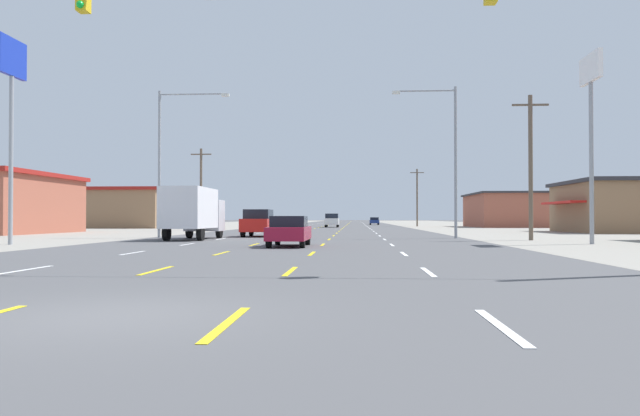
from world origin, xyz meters
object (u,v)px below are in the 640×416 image
object	(u,v)px
suv_center_turn_midfar	(332,220)
pole_sign_right_row_0	(591,98)
streetlight_right_row_0	(449,150)
box_truck_far_left_near	(193,211)
suv_inner_left_mid	(259,223)
sedan_far_right_far	(374,221)
sedan_center_turn_nearest	(289,231)
streetlight_left_row_0	(167,151)
pole_sign_left_row_0	(12,85)

from	to	relation	value
suv_center_turn_midfar	pole_sign_right_row_0	xyz separation A→B (m)	(15.71, -54.57, 6.61)
pole_sign_right_row_0	streetlight_right_row_0	world-z (taller)	streetlight_right_row_0
box_truck_far_left_near	suv_center_turn_midfar	distance (m)	49.64
suv_inner_left_mid	sedan_far_right_far	world-z (taller)	suv_inner_left_mid
sedan_center_turn_nearest	streetlight_left_row_0	bearing A→B (deg)	129.66
sedan_center_turn_nearest	box_truck_far_left_near	size ratio (longest dim) A/B	0.62
box_truck_far_left_near	suv_center_turn_midfar	world-z (taller)	box_truck_far_left_near
box_truck_far_left_near	streetlight_right_row_0	world-z (taller)	streetlight_right_row_0
suv_center_turn_midfar	pole_sign_left_row_0	world-z (taller)	pole_sign_left_row_0
streetlight_right_row_0	pole_sign_right_row_0	bearing A→B (deg)	-55.36
sedan_far_right_far	streetlight_left_row_0	distance (m)	77.41
pole_sign_right_row_0	streetlight_right_row_0	bearing A→B (deg)	124.64
suv_inner_left_mid	box_truck_far_left_near	bearing A→B (deg)	-117.36
suv_inner_left_mid	suv_center_turn_midfar	world-z (taller)	same
sedan_center_turn_nearest	pole_sign_right_row_0	world-z (taller)	pole_sign_right_row_0
box_truck_far_left_near	streetlight_right_row_0	size ratio (longest dim) A/B	0.70
pole_sign_left_row_0	streetlight_left_row_0	size ratio (longest dim) A/B	1.04
box_truck_far_left_near	sedan_far_right_far	distance (m)	79.88
streetlight_right_row_0	streetlight_left_row_0	bearing A→B (deg)	180.00
box_truck_far_left_near	suv_inner_left_mid	xyz separation A→B (m)	(3.17, 6.12, -0.81)
sedan_center_turn_nearest	suv_center_turn_midfar	world-z (taller)	suv_center_turn_midfar
box_truck_far_left_near	streetlight_left_row_0	size ratio (longest dim) A/B	0.71
suv_center_turn_midfar	pole_sign_left_row_0	bearing A→B (deg)	-104.08
box_truck_far_left_near	suv_center_turn_midfar	xyz separation A→B (m)	(6.85, 49.16, -0.81)
box_truck_far_left_near	suv_center_turn_midfar	bearing A→B (deg)	82.07
streetlight_left_row_0	streetlight_right_row_0	distance (m)	19.34
sedan_center_turn_nearest	suv_center_turn_midfar	bearing A→B (deg)	90.24
sedan_far_right_far	suv_center_turn_midfar	bearing A→B (deg)	-103.47
sedan_center_turn_nearest	box_truck_far_left_near	xyz separation A→B (m)	(-7.09, 8.65, 1.08)
sedan_center_turn_nearest	sedan_far_right_far	world-z (taller)	same
suv_center_turn_midfar	pole_sign_right_row_0	distance (m)	57.17
sedan_center_turn_nearest	sedan_far_right_far	size ratio (longest dim) A/B	1.00
suv_inner_left_mid	pole_sign_left_row_0	size ratio (longest dim) A/B	0.46
box_truck_far_left_near	suv_inner_left_mid	size ratio (longest dim) A/B	1.47
streetlight_right_row_0	suv_inner_left_mid	bearing A→B (deg)	167.86
sedan_far_right_far	pole_sign_right_row_0	size ratio (longest dim) A/B	0.45
streetlight_left_row_0	pole_sign_right_row_0	bearing A→B (deg)	-18.87
box_truck_far_left_near	pole_sign_right_row_0	xyz separation A→B (m)	(22.55, -5.42, 5.80)
box_truck_far_left_near	streetlight_left_row_0	world-z (taller)	streetlight_left_row_0
suv_inner_left_mid	streetlight_left_row_0	world-z (taller)	streetlight_left_row_0
pole_sign_left_row_0	pole_sign_right_row_0	size ratio (longest dim) A/B	1.07
pole_sign_right_row_0	suv_inner_left_mid	bearing A→B (deg)	149.24
pole_sign_right_row_0	sedan_center_turn_nearest	bearing A→B (deg)	-168.19
sedan_center_turn_nearest	streetlight_left_row_0	world-z (taller)	streetlight_left_row_0
streetlight_left_row_0	streetlight_right_row_0	world-z (taller)	streetlight_right_row_0
streetlight_right_row_0	box_truck_far_left_near	bearing A→B (deg)	-168.95
pole_sign_right_row_0	pole_sign_left_row_0	bearing A→B (deg)	-175.74
suv_inner_left_mid	suv_center_turn_midfar	xyz separation A→B (m)	(3.68, 43.03, 0.00)
sedan_far_right_far	pole_sign_left_row_0	bearing A→B (deg)	-103.87
suv_inner_left_mid	pole_sign_right_row_0	distance (m)	23.51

